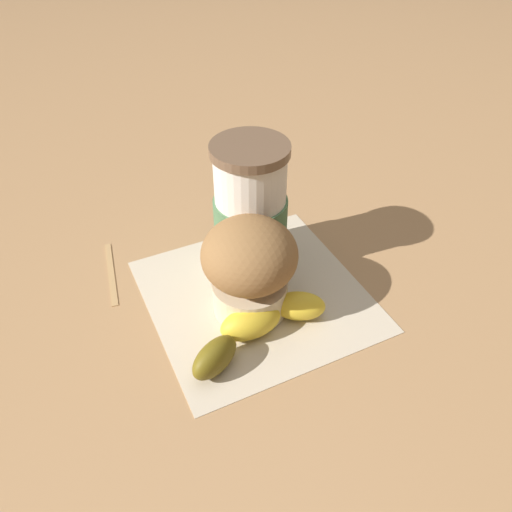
% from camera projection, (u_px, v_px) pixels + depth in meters
% --- Properties ---
extents(ground_plane, '(3.00, 3.00, 0.00)m').
position_uv_depth(ground_plane, '(256.00, 295.00, 0.55)').
color(ground_plane, '#A87C51').
extents(paper_napkin, '(0.25, 0.25, 0.00)m').
position_uv_depth(paper_napkin, '(256.00, 295.00, 0.55)').
color(paper_napkin, beige).
rests_on(paper_napkin, ground_plane).
extents(coffee_cup, '(0.08, 0.08, 0.15)m').
position_uv_depth(coffee_cup, '(250.00, 212.00, 0.55)').
color(coffee_cup, silver).
rests_on(coffee_cup, paper_napkin).
extents(muffin, '(0.10, 0.10, 0.11)m').
position_uv_depth(muffin, '(250.00, 266.00, 0.50)').
color(muffin, beige).
rests_on(muffin, paper_napkin).
extents(banana, '(0.06, 0.17, 0.03)m').
position_uv_depth(banana, '(255.00, 327.00, 0.49)').
color(banana, gold).
rests_on(banana, paper_napkin).
extents(wooden_stirrer, '(0.11, 0.04, 0.00)m').
position_uv_depth(wooden_stirrer, '(111.00, 273.00, 0.58)').
color(wooden_stirrer, tan).
rests_on(wooden_stirrer, ground_plane).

